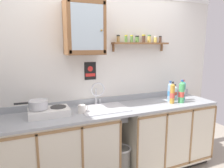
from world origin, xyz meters
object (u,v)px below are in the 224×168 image
(saucepan, at_px, (38,104))
(bottle_water_blue_0, at_px, (170,92))
(bottle_soda_green_4, at_px, (181,92))
(mug, at_px, (82,109))
(bottle_detergent_teal_2, at_px, (183,91))
(trash_bin, at_px, (122,163))
(sink, at_px, (103,111))
(hot_plate_stove, at_px, (49,112))
(wall_cabinet, at_px, (84,28))
(bottle_juice_amber_1, at_px, (172,94))
(warning_sign, at_px, (90,71))
(bottle_water_clear_3, at_px, (175,92))

(saucepan, relative_size, bottle_water_blue_0, 1.24)
(bottle_soda_green_4, distance_m, mug, 1.40)
(saucepan, height_order, bottle_detergent_teal_2, bottle_detergent_teal_2)
(bottle_soda_green_4, height_order, trash_bin, bottle_soda_green_4)
(bottle_soda_green_4, bearing_deg, sink, 171.77)
(sink, xyz_separation_m, hot_plate_stove, (-0.66, -0.01, 0.07))
(saucepan, height_order, bottle_soda_green_4, bottle_soda_green_4)
(hot_plate_stove, relative_size, bottle_soda_green_4, 1.40)
(wall_cabinet, bearing_deg, mug, -119.09)
(bottle_juice_amber_1, distance_m, bottle_soda_green_4, 0.14)
(bottle_juice_amber_1, height_order, bottle_detergent_teal_2, same)
(saucepan, relative_size, bottle_soda_green_4, 1.10)
(saucepan, distance_m, wall_cabinet, 1.03)
(bottle_water_blue_0, bearing_deg, trash_bin, -171.95)
(saucepan, distance_m, mug, 0.49)
(hot_plate_stove, bearing_deg, bottle_water_blue_0, -0.28)
(hot_plate_stove, height_order, warning_sign, warning_sign)
(sink, bearing_deg, saucepan, 179.06)
(hot_plate_stove, relative_size, wall_cabinet, 0.72)
(hot_plate_stove, xyz_separation_m, bottle_water_clear_3, (1.80, 0.03, 0.06))
(saucepan, xyz_separation_m, bottle_juice_amber_1, (1.73, -0.15, -0.00))
(bottle_juice_amber_1, relative_size, bottle_soda_green_4, 0.94)
(bottle_juice_amber_1, distance_m, trash_bin, 1.15)
(sink, height_order, wall_cabinet, wall_cabinet)
(bottle_juice_amber_1, bearing_deg, hot_plate_stove, 175.26)
(hot_plate_stove, xyz_separation_m, mug, (0.37, -0.06, 0.01))
(bottle_detergent_teal_2, relative_size, warning_sign, 1.30)
(bottle_water_blue_0, relative_size, bottle_water_clear_3, 1.27)
(sink, relative_size, bottle_water_clear_3, 2.54)
(saucepan, bearing_deg, trash_bin, -8.43)
(saucepan, distance_m, bottle_soda_green_4, 1.88)
(wall_cabinet, bearing_deg, trash_bin, -31.69)
(bottle_soda_green_4, relative_size, wall_cabinet, 0.51)
(warning_sign, bearing_deg, trash_bin, -52.93)
(bottle_water_blue_0, distance_m, bottle_detergent_teal_2, 0.19)
(bottle_juice_amber_1, relative_size, wall_cabinet, 0.48)
(mug, bearing_deg, warning_sign, 57.18)
(hot_plate_stove, bearing_deg, bottle_soda_green_4, -4.92)
(sink, distance_m, bottle_water_clear_3, 1.15)
(bottle_soda_green_4, bearing_deg, hot_plate_stove, 175.08)
(mug, bearing_deg, wall_cabinet, 60.91)
(bottle_soda_green_4, distance_m, warning_sign, 1.29)
(bottle_water_blue_0, bearing_deg, bottle_soda_green_4, -60.25)
(bottle_detergent_teal_2, bearing_deg, mug, 179.84)
(sink, distance_m, mug, 0.31)
(sink, relative_size, bottle_water_blue_0, 2.00)
(warning_sign, bearing_deg, bottle_soda_green_4, -18.98)
(bottle_juice_amber_1, height_order, trash_bin, bottle_juice_amber_1)
(mug, bearing_deg, bottle_water_blue_0, 2.37)
(bottle_water_blue_0, relative_size, trash_bin, 0.63)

